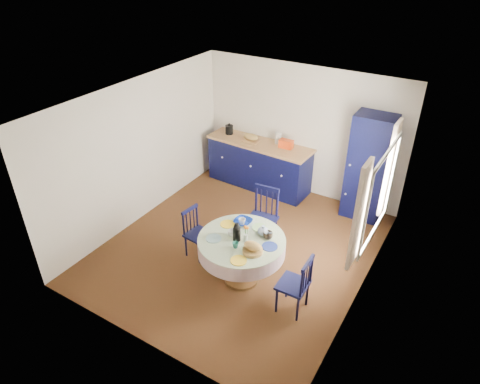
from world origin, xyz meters
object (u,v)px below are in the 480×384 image
object	(u,v)px
dining_table	(242,246)
chair_far	(262,218)
pantry_cabinet	(368,168)
mug_a	(232,233)
mug_b	(236,245)
cobalt_bowl	(243,222)
chair_left	(197,232)
mug_c	(268,235)
kitchen_counter	(259,164)
chair_right	(296,284)
mug_d	(242,222)

from	to	relation	value
dining_table	chair_far	distance (m)	0.95
pantry_cabinet	mug_a	world-z (taller)	pantry_cabinet
mug_a	mug_b	world-z (taller)	mug_a
cobalt_bowl	chair_left	bearing A→B (deg)	-166.36
chair_left	mug_b	world-z (taller)	mug_b
dining_table	cobalt_bowl	world-z (taller)	dining_table
dining_table	mug_c	xyz separation A→B (m)	(0.30, 0.21, 0.17)
kitchen_counter	cobalt_bowl	bearing A→B (deg)	-63.85
chair_right	cobalt_bowl	world-z (taller)	chair_right
chair_left	cobalt_bowl	xyz separation A→B (m)	(0.74, 0.18, 0.37)
pantry_cabinet	dining_table	distance (m)	2.82
pantry_cabinet	mug_d	distance (m)	2.60
chair_far	cobalt_bowl	size ratio (longest dim) A/B	3.88
chair_left	chair_far	size ratio (longest dim) A/B	0.81
kitchen_counter	mug_b	bearing A→B (deg)	-64.36
chair_right	mug_d	world-z (taller)	chair_right
chair_far	pantry_cabinet	bearing A→B (deg)	50.99
mug_a	cobalt_bowl	bearing A→B (deg)	93.39
pantry_cabinet	mug_d	bearing A→B (deg)	-116.96
dining_table	mug_c	world-z (taller)	dining_table
dining_table	chair_far	world-z (taller)	dining_table
pantry_cabinet	chair_left	bearing A→B (deg)	-127.88
dining_table	mug_d	world-z (taller)	dining_table
kitchen_counter	dining_table	size ratio (longest dim) A/B	1.73
chair_far	mug_b	bearing A→B (deg)	-85.66
mug_b	mug_c	distance (m)	0.50
mug_c	cobalt_bowl	bearing A→B (deg)	165.41
chair_far	chair_right	size ratio (longest dim) A/B	1.13
mug_b	cobalt_bowl	distance (m)	0.58
chair_right	mug_a	bearing A→B (deg)	-97.75
chair_right	cobalt_bowl	size ratio (longest dim) A/B	3.44
kitchen_counter	pantry_cabinet	bearing A→B (deg)	3.86
dining_table	chair_far	size ratio (longest dim) A/B	1.22
chair_right	mug_c	bearing A→B (deg)	-119.97
chair_far	mug_d	xyz separation A→B (m)	(-0.01, -0.61, 0.29)
kitchen_counter	mug_c	world-z (taller)	kitchen_counter
pantry_cabinet	chair_left	size ratio (longest dim) A/B	2.32
chair_far	cobalt_bowl	world-z (taller)	chair_far
chair_far	chair_right	distance (m)	1.52
pantry_cabinet	mug_c	bearing A→B (deg)	-105.91
pantry_cabinet	chair_far	world-z (taller)	pantry_cabinet
mug_b	kitchen_counter	bearing A→B (deg)	112.84
chair_far	mug_a	bearing A→B (deg)	-94.76
chair_left	cobalt_bowl	bearing A→B (deg)	-68.90
chair_right	mug_b	world-z (taller)	chair_right
pantry_cabinet	chair_right	xyz separation A→B (m)	(-0.06, -2.76, -0.51)
chair_right	mug_b	size ratio (longest dim) A/B	10.06
chair_left	mug_b	bearing A→B (deg)	-103.35
kitchen_counter	mug_a	world-z (taller)	kitchen_counter
mug_a	mug_b	xyz separation A→B (m)	(0.18, -0.20, -0.01)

